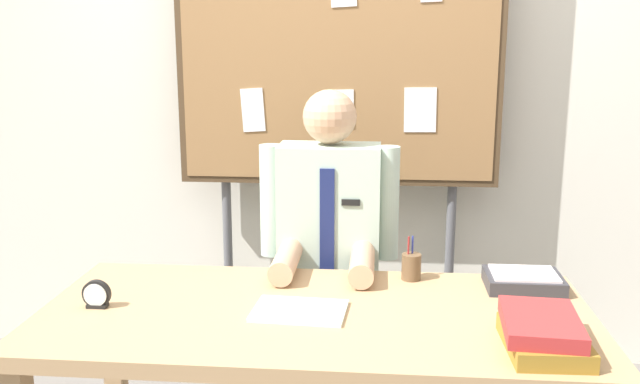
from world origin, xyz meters
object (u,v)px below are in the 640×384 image
Objects in this scene: person at (329,274)px; paper_tray at (523,281)px; bulletin_board at (338,51)px; desk at (315,334)px; pen_holder at (411,266)px; open_notebook at (299,311)px; book_stack at (543,333)px; desk_clock at (97,295)px.

person reaches higher than paper_tray.
bulletin_board reaches higher than paper_tray.
desk is 11.05× the size of pen_holder.
person reaches higher than pen_holder.
open_notebook is (-0.05, -1.08, -0.79)m from bulletin_board.
desk is at bearing 161.49° from book_stack.
bulletin_board is at bearing 87.48° from open_notebook.
desk_clock reaches higher than open_notebook.
desk_clock is (-1.37, 0.18, -0.01)m from book_stack.
desk_clock is at bearing -177.07° from desk.
desk is at bearing -90.00° from bulletin_board.
bulletin_board is at bearing 57.30° from desk_clock.
desk_clock is 1.09m from pen_holder.
person is at bearing 85.48° from open_notebook.
pen_holder is at bearing 43.34° from open_notebook.
pen_holder is 0.39m from paper_tray.
desk_clock is at bearing -138.76° from person.
bulletin_board is 1.63m from book_stack.
pen_holder is at bearing 122.10° from book_stack.
open_notebook is (-0.05, -0.60, 0.09)m from person.
pen_holder is (1.02, 0.36, 0.01)m from desk_clock.
open_notebook is 3.18× the size of desk_clock.
book_stack is 1.97× the size of pen_holder.
bulletin_board is 1.34m from open_notebook.
paper_tray is at bearing 20.94° from open_notebook.
person is 0.61m from open_notebook.
pen_holder is at bearing -66.74° from bulletin_board.
open_notebook is at bearing 164.15° from book_stack.
book_stack reaches higher than paper_tray.
person is (0.00, 0.58, 0.00)m from desk.
person is 15.12× the size of desk_clock.
desk is at bearing -159.18° from paper_tray.
book_stack is 1.21× the size of paper_tray.
desk is 1.38m from bulletin_board.
open_notebook is (-0.05, -0.02, 0.09)m from desk.
desk_clock is 1.44m from paper_tray.
desk is 0.71m from book_stack.
paper_tray is (0.70, -0.32, 0.11)m from person.
desk is 0.72m from desk_clock.
bulletin_board is (0.00, 1.06, 0.88)m from desk.
person reaches higher than book_stack.
paper_tray is at bearing 84.84° from book_stack.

